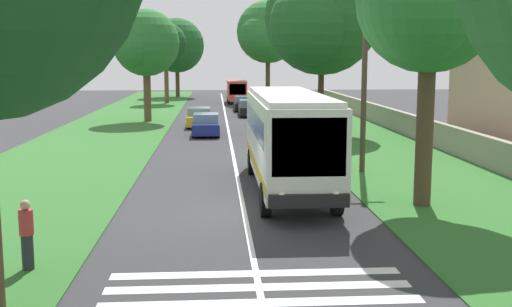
{
  "coord_description": "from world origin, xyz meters",
  "views": [
    {
      "loc": [
        -20.14,
        0.94,
        5.03
      ],
      "look_at": [
        2.34,
        -0.54,
        1.6
      ],
      "focal_mm": 44.2,
      "sensor_mm": 36.0,
      "label": 1
    }
  ],
  "objects_px": {
    "roadside_tree_right_2": "(426,4)",
    "trailing_car_1": "(199,118)",
    "roadside_tree_right_0": "(318,21)",
    "roadside_tree_left_3": "(176,47)",
    "trailing_minibus_0": "(237,89)",
    "trailing_car_3": "(244,104)",
    "utility_pole": "(364,70)",
    "roadside_tree_left_2": "(164,44)",
    "trailing_car_0": "(206,125)",
    "roadside_tree_right_1": "(266,34)",
    "pedestrian": "(27,234)",
    "trailing_car_2": "(249,108)",
    "coach_bus": "(287,135)",
    "roadside_tree_left_0": "(145,45)"
  },
  "relations": [
    {
      "from": "roadside_tree_right_2",
      "to": "trailing_car_1",
      "type": "bearing_deg",
      "value": 17.32
    },
    {
      "from": "roadside_tree_right_0",
      "to": "roadside_tree_right_2",
      "type": "bearing_deg",
      "value": -179.91
    },
    {
      "from": "trailing_car_1",
      "to": "roadside_tree_left_3",
      "type": "distance_m",
      "value": 36.8
    },
    {
      "from": "trailing_minibus_0",
      "to": "roadside_tree_right_0",
      "type": "bearing_deg",
      "value": -171.37
    },
    {
      "from": "trailing_car_3",
      "to": "utility_pole",
      "type": "xyz_separation_m",
      "value": [
        -32.95,
        -3.76,
        3.85
      ]
    },
    {
      "from": "trailing_car_1",
      "to": "roadside_tree_left_2",
      "type": "height_order",
      "value": "roadside_tree_left_2"
    },
    {
      "from": "trailing_car_1",
      "to": "trailing_car_0",
      "type": "bearing_deg",
      "value": -173.75
    },
    {
      "from": "trailing_car_1",
      "to": "roadside_tree_right_1",
      "type": "bearing_deg",
      "value": -15.43
    },
    {
      "from": "trailing_car_0",
      "to": "roadside_tree_right_1",
      "type": "height_order",
      "value": "roadside_tree_right_1"
    },
    {
      "from": "trailing_car_0",
      "to": "utility_pole",
      "type": "relative_size",
      "value": 0.5
    },
    {
      "from": "trailing_car_0",
      "to": "pedestrian",
      "type": "xyz_separation_m",
      "value": [
        -26.49,
        3.89,
        0.24
      ]
    },
    {
      "from": "trailing_car_2",
      "to": "utility_pole",
      "type": "relative_size",
      "value": 0.5
    },
    {
      "from": "trailing_car_0",
      "to": "trailing_car_1",
      "type": "height_order",
      "value": "same"
    },
    {
      "from": "roadside_tree_right_1",
      "to": "utility_pole",
      "type": "height_order",
      "value": "roadside_tree_right_1"
    },
    {
      "from": "utility_pole",
      "to": "roadside_tree_right_1",
      "type": "bearing_deg",
      "value": 0.8
    },
    {
      "from": "utility_pole",
      "to": "roadside_tree_left_3",
      "type": "bearing_deg",
      "value": 11.69
    },
    {
      "from": "coach_bus",
      "to": "trailing_car_1",
      "type": "distance_m",
      "value": 23.24
    },
    {
      "from": "trailing_car_3",
      "to": "trailing_minibus_0",
      "type": "height_order",
      "value": "trailing_minibus_0"
    },
    {
      "from": "trailing_car_0",
      "to": "roadside_tree_right_2",
      "type": "height_order",
      "value": "roadside_tree_right_2"
    },
    {
      "from": "coach_bus",
      "to": "utility_pole",
      "type": "distance_m",
      "value": 5.76
    },
    {
      "from": "roadside_tree_left_3",
      "to": "roadside_tree_right_0",
      "type": "height_order",
      "value": "roadside_tree_right_0"
    },
    {
      "from": "roadside_tree_left_0",
      "to": "trailing_car_1",
      "type": "bearing_deg",
      "value": -133.33
    },
    {
      "from": "roadside_tree_right_2",
      "to": "trailing_minibus_0",
      "type": "bearing_deg",
      "value": 5.04
    },
    {
      "from": "trailing_car_0",
      "to": "roadside_tree_left_3",
      "type": "distance_m",
      "value": 41.91
    },
    {
      "from": "trailing_car_2",
      "to": "roadside_tree_left_0",
      "type": "xyz_separation_m",
      "value": [
        -4.34,
        8.43,
        5.4
      ]
    },
    {
      "from": "roadside_tree_left_3",
      "to": "roadside_tree_right_1",
      "type": "distance_m",
      "value": 15.26
    },
    {
      "from": "trailing_car_1",
      "to": "pedestrian",
      "type": "distance_m",
      "value": 31.8
    },
    {
      "from": "roadside_tree_left_3",
      "to": "utility_pole",
      "type": "xyz_separation_m",
      "value": [
        -55.34,
        -11.45,
        -1.94
      ]
    },
    {
      "from": "trailing_car_1",
      "to": "roadside_tree_right_1",
      "type": "distance_m",
      "value": 27.33
    },
    {
      "from": "roadside_tree_right_2",
      "to": "trailing_car_2",
      "type": "bearing_deg",
      "value": 6.52
    },
    {
      "from": "roadside_tree_left_0",
      "to": "pedestrian",
      "type": "height_order",
      "value": "roadside_tree_left_0"
    },
    {
      "from": "trailing_car_0",
      "to": "roadside_tree_left_0",
      "type": "height_order",
      "value": "roadside_tree_left_0"
    },
    {
      "from": "trailing_car_1",
      "to": "roadside_tree_left_2",
      "type": "distance_m",
      "value": 25.5
    },
    {
      "from": "coach_bus",
      "to": "utility_pole",
      "type": "xyz_separation_m",
      "value": [
        3.66,
        -3.77,
        2.37
      ]
    },
    {
      "from": "roadside_tree_left_0",
      "to": "utility_pole",
      "type": "bearing_deg",
      "value": -152.81
    },
    {
      "from": "roadside_tree_left_0",
      "to": "roadside_tree_left_2",
      "type": "distance_m",
      "value": 20.4
    },
    {
      "from": "roadside_tree_right_0",
      "to": "pedestrian",
      "type": "relative_size",
      "value": 6.72
    },
    {
      "from": "coach_bus",
      "to": "roadside_tree_left_2",
      "type": "xyz_separation_m",
      "value": [
        47.31,
        8.23,
        4.36
      ]
    },
    {
      "from": "trailing_car_2",
      "to": "utility_pole",
      "type": "distance_m",
      "value": 28.09
    },
    {
      "from": "trailing_car_0",
      "to": "roadside_tree_left_0",
      "type": "xyz_separation_m",
      "value": [
        9.19,
        4.86,
        5.4
      ]
    },
    {
      "from": "roadside_tree_right_1",
      "to": "trailing_minibus_0",
      "type": "bearing_deg",
      "value": 106.84
    },
    {
      "from": "roadside_tree_right_1",
      "to": "coach_bus",
      "type": "bearing_deg",
      "value": 176.28
    },
    {
      "from": "roadside_tree_left_2",
      "to": "roadside_tree_right_0",
      "type": "distance_m",
      "value": 31.52
    },
    {
      "from": "trailing_car_0",
      "to": "roadside_tree_right_2",
      "type": "bearing_deg",
      "value": -160.09
    },
    {
      "from": "roadside_tree_left_2",
      "to": "pedestrian",
      "type": "relative_size",
      "value": 5.25
    },
    {
      "from": "roadside_tree_left_2",
      "to": "roadside_tree_right_2",
      "type": "relative_size",
      "value": 0.95
    },
    {
      "from": "trailing_car_2",
      "to": "pedestrian",
      "type": "height_order",
      "value": "pedestrian"
    },
    {
      "from": "trailing_car_1",
      "to": "trailing_car_2",
      "type": "bearing_deg",
      "value": -26.24
    },
    {
      "from": "trailing_minibus_0",
      "to": "roadside_tree_right_0",
      "type": "distance_m",
      "value": 29.88
    },
    {
      "from": "pedestrian",
      "to": "trailing_car_2",
      "type": "bearing_deg",
      "value": -10.56
    }
  ]
}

